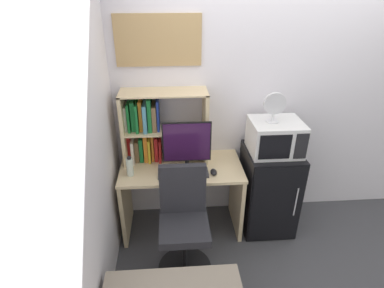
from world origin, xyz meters
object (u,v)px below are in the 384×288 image
Objects in this scene: keyboard at (183,173)px; computer_mouse at (214,172)px; microwave at (275,137)px; mini_fridge at (268,189)px; water_bottle at (130,167)px; hutch_bookshelf at (152,127)px; monitor at (187,145)px; desk_fan at (274,106)px; wall_corkboard at (158,41)px; desk_chair at (184,227)px.

computer_mouse reaches higher than keyboard.
mini_fridge is at bearing -90.09° from microwave.
computer_mouse is 0.53× the size of water_bottle.
hutch_bookshelf is 0.43m from water_bottle.
monitor is 1.07× the size of keyboard.
microwave reaches higher than water_bottle.
water_bottle is at bearing -175.28° from desk_fan.
hutch_bookshelf is at bearing 150.04° from computer_mouse.
hutch_bookshelf is 2.87× the size of desk_fan.
water_bottle is at bearing 177.29° from keyboard.
microwave is 0.62× the size of wall_corkboard.
microwave is 0.47× the size of desk_chair.
keyboard is 0.48m from desk_chair.
desk_chair is (-0.87, -0.50, -0.58)m from microwave.
hutch_bookshelf is 1.70× the size of microwave.
wall_corkboard is at bearing 164.17° from mini_fridge.
monitor is 0.56× the size of mini_fridge.
computer_mouse is at bearing -166.13° from microwave.
computer_mouse is 0.79m from desk_fan.
keyboard is 0.91m from microwave.
monitor is 0.71m from desk_chair.
mini_fridge is (1.33, 0.11, -0.39)m from water_bottle.
microwave reaches higher than desk_chair.
desk_fan reaches higher than water_bottle.
monitor is at bearing 4.24° from water_bottle.
microwave is (0.82, 0.07, 0.01)m from monitor.
microwave is 1.69× the size of desk_fan.
microwave is 1.36m from wall_corkboard.
monitor is 0.55m from water_bottle.
mini_fridge is (0.58, 0.14, -0.32)m from computer_mouse.
wall_corkboard reaches higher than hutch_bookshelf.
hutch_bookshelf is 0.53m from keyboard.
keyboard is at bearing -48.41° from hutch_bookshelf.
mini_fridge is at bearing 4.68° from water_bottle.
monitor is at bearing 163.56° from computer_mouse.
hutch_bookshelf is 4.15× the size of water_bottle.
hutch_bookshelf is 1.32m from mini_fridge.
water_bottle is (-0.51, -0.04, -0.18)m from monitor.
hutch_bookshelf reaches higher than computer_mouse.
desk_chair is (0.46, -0.38, -0.39)m from water_bottle.
desk_fan is 0.28× the size of desk_chair.
desk_fan reaches higher than microwave.
mini_fridge is (1.13, -0.17, -0.65)m from hutch_bookshelf.
monitor is at bearing -38.37° from hutch_bookshelf.
mini_fridge is at bearing 4.95° from monitor.
desk_fan is at bearing 4.72° from water_bottle.
monitor reaches higher than microwave.
wall_corkboard is (0.09, 0.12, 0.76)m from hutch_bookshelf.
desk_chair is at bearing -39.94° from water_bottle.
computer_mouse is (0.28, -0.01, 0.01)m from keyboard.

